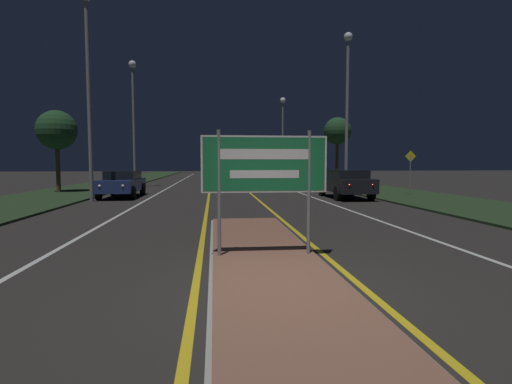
{
  "coord_description": "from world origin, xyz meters",
  "views": [
    {
      "loc": [
        -0.93,
        -5.45,
        1.82
      ],
      "look_at": [
        0.0,
        3.36,
        1.16
      ],
      "focal_mm": 28.0,
      "sensor_mm": 36.0,
      "label": 1
    }
  ],
  "objects": [
    {
      "name": "roadside_palm_left",
      "position": [
        -10.09,
        19.23,
        3.69
      ],
      "size": [
        2.3,
        2.3,
        4.79
      ],
      "color": "#4C3823",
      "rests_on": "verge_left"
    },
    {
      "name": "centre_line_yellow_left",
      "position": [
        -1.21,
        25.0,
        0.0
      ],
      "size": [
        0.12,
        70.0,
        0.01
      ],
      "color": "gold",
      "rests_on": "ground_plane"
    },
    {
      "name": "warning_sign",
      "position": [
        9.54,
        14.94,
        1.51
      ],
      "size": [
        0.6,
        0.06,
        2.37
      ],
      "color": "gray",
      "rests_on": "verge_right"
    },
    {
      "name": "centre_line_yellow_right",
      "position": [
        1.21,
        25.0,
        0.0
      ],
      "size": [
        0.12,
        70.0,
        0.01
      ],
      "color": "gold",
      "rests_on": "ground_plane"
    },
    {
      "name": "car_receding_0",
      "position": [
        5.76,
        14.27,
        0.79
      ],
      "size": [
        1.88,
        4.5,
        1.45
      ],
      "color": "black",
      "rests_on": "ground_plane"
    },
    {
      "name": "median_island",
      "position": [
        0.0,
        1.86,
        0.04
      ],
      "size": [
        2.05,
        9.87,
        0.1
      ],
      "color": "#999993",
      "rests_on": "ground_plane"
    },
    {
      "name": "ground_plane",
      "position": [
        0.0,
        0.0,
        0.0
      ],
      "size": [
        160.0,
        160.0,
        0.0
      ],
      "primitive_type": "plane",
      "color": "#282623"
    },
    {
      "name": "lane_line_white_right",
      "position": [
        4.2,
        25.0,
        0.0
      ],
      "size": [
        0.12,
        70.0,
        0.01
      ],
      "color": "silver",
      "rests_on": "ground_plane"
    },
    {
      "name": "car_receding_1",
      "position": [
        5.81,
        26.41,
        0.8
      ],
      "size": [
        1.91,
        4.08,
        1.52
      ],
      "color": "maroon",
      "rests_on": "ground_plane"
    },
    {
      "name": "streetlight_left_far",
      "position": [
        -6.61,
        24.13,
        5.85
      ],
      "size": [
        0.53,
        0.53,
        9.03
      ],
      "color": "gray",
      "rests_on": "ground_plane"
    },
    {
      "name": "streetlight_right_far",
      "position": [
        6.53,
        37.57,
        6.15
      ],
      "size": [
        0.61,
        0.61,
        8.82
      ],
      "color": "gray",
      "rests_on": "ground_plane"
    },
    {
      "name": "streetlight_right_near",
      "position": [
        6.44,
        16.26,
        5.53
      ],
      "size": [
        0.48,
        0.48,
        8.92
      ],
      "color": "gray",
      "rests_on": "ground_plane"
    },
    {
      "name": "highway_sign",
      "position": [
        0.0,
        1.86,
        1.71
      ],
      "size": [
        2.33,
        0.07,
        2.31
      ],
      "color": "gray",
      "rests_on": "median_island"
    },
    {
      "name": "car_approaching_0",
      "position": [
        -5.72,
        16.08,
        0.74
      ],
      "size": [
        1.84,
        4.49,
        1.37
      ],
      "color": "navy",
      "rests_on": "ground_plane"
    },
    {
      "name": "streetlight_left_near",
      "position": [
        -6.61,
        13.82,
        6.33
      ],
      "size": [
        0.55,
        0.55,
        9.65
      ],
      "color": "gray",
      "rests_on": "ground_plane"
    },
    {
      "name": "roadside_palm_right",
      "position": [
        8.84,
        25.54,
        4.27
      ],
      "size": [
        2.15,
        2.15,
        5.31
      ],
      "color": "#4C3823",
      "rests_on": "verge_right"
    },
    {
      "name": "verge_right",
      "position": [
        9.5,
        20.0,
        0.04
      ],
      "size": [
        5.0,
        100.0,
        0.08
      ],
      "color": "#23381E",
      "rests_on": "ground_plane"
    },
    {
      "name": "edge_line_white_left",
      "position": [
        -7.2,
        25.0,
        0.0
      ],
      "size": [
        0.1,
        70.0,
        0.01
      ],
      "color": "silver",
      "rests_on": "ground_plane"
    },
    {
      "name": "verge_left",
      "position": [
        -9.5,
        20.0,
        0.04
      ],
      "size": [
        5.0,
        100.0,
        0.08
      ],
      "color": "#23381E",
      "rests_on": "ground_plane"
    },
    {
      "name": "lane_line_white_left",
      "position": [
        -4.2,
        25.0,
        0.0
      ],
      "size": [
        0.12,
        70.0,
        0.01
      ],
      "color": "silver",
      "rests_on": "ground_plane"
    },
    {
      "name": "edge_line_white_right",
      "position": [
        7.2,
        25.0,
        0.0
      ],
      "size": [
        0.1,
        70.0,
        0.01
      ],
      "color": "silver",
      "rests_on": "ground_plane"
    }
  ]
}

